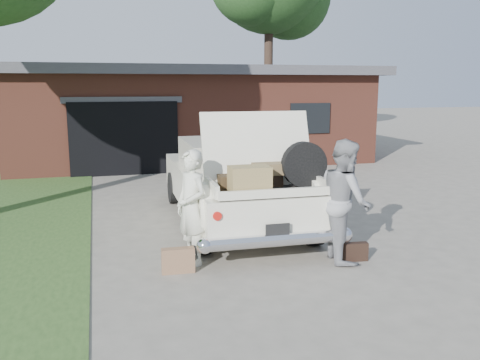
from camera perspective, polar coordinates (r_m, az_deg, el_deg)
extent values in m
plane|color=gray|center=(8.34, 1.14, -8.19)|extent=(90.00, 90.00, 0.00)
cube|color=brown|center=(19.36, -6.04, 7.08)|extent=(12.00, 7.00, 3.00)
cube|color=#4C4C51|center=(19.33, -6.13, 11.96)|extent=(12.80, 7.80, 0.30)
cube|color=black|center=(15.69, -12.86, 4.57)|extent=(3.20, 0.30, 2.20)
cube|color=#4C4C51|center=(15.55, -13.02, 8.76)|extent=(3.50, 0.12, 0.18)
cube|color=black|center=(16.99, 7.87, 6.88)|extent=(1.40, 0.08, 1.00)
cylinder|color=#38281E|center=(26.28, 3.19, 11.74)|extent=(0.44, 0.44, 6.38)
cube|color=beige|center=(10.09, -0.76, -0.85)|extent=(2.22, 5.49, 0.71)
cube|color=#B6B2A0|center=(10.30, -1.19, 2.91)|extent=(1.85, 2.22, 0.56)
cube|color=black|center=(11.30, -2.38, 3.48)|extent=(1.69, 0.14, 0.48)
cube|color=black|center=(9.31, 0.25, 1.94)|extent=(1.69, 0.14, 0.48)
cylinder|color=black|center=(8.22, -4.25, -5.87)|extent=(0.26, 0.72, 0.72)
cylinder|color=black|center=(8.74, 8.23, -4.94)|extent=(0.26, 0.72, 0.72)
cylinder|color=black|center=(11.77, -7.39, -0.86)|extent=(0.26, 0.72, 0.72)
cylinder|color=black|center=(12.14, 1.60, -0.42)|extent=(0.26, 0.72, 0.72)
cylinder|color=silver|center=(7.57, 4.18, -6.74)|extent=(2.23, 0.26, 0.20)
cylinder|color=#A5140F|center=(7.30, -2.63, -4.00)|extent=(0.13, 0.11, 0.13)
cylinder|color=#A5140F|center=(7.84, 10.24, -3.13)|extent=(0.13, 0.11, 0.13)
cube|color=black|center=(7.50, 4.25, -5.60)|extent=(0.37, 0.03, 0.18)
cube|color=black|center=(8.06, 2.66, -1.09)|extent=(1.72, 1.24, 0.04)
cube|color=beige|center=(7.84, -3.42, -0.63)|extent=(0.10, 1.20, 0.20)
cube|color=beige|center=(8.33, 8.40, -0.04)|extent=(0.10, 1.20, 0.20)
cube|color=beige|center=(7.49, 3.99, -1.50)|extent=(1.74, 0.11, 0.13)
cube|color=beige|center=(8.33, 1.92, 3.55)|extent=(1.84, 0.51, 1.19)
cube|color=#3E2E1A|center=(8.08, -0.10, -0.09)|extent=(0.70, 0.46, 0.22)
cube|color=#9A834E|center=(7.61, 1.08, -0.01)|extent=(0.62, 0.41, 0.42)
cube|color=black|center=(8.28, 2.03, 0.16)|extent=(0.73, 0.49, 0.22)
cube|color=brown|center=(8.18, 3.29, 1.28)|extent=(0.53, 0.36, 0.18)
cylinder|color=black|center=(8.16, 7.21, 1.74)|extent=(0.73, 0.19, 0.73)
imported|color=silver|center=(7.67, -5.45, -3.09)|extent=(0.63, 0.75, 1.75)
imported|color=gray|center=(7.96, 11.69, -2.25)|extent=(0.84, 1.01, 1.89)
cube|color=#8A6246|center=(7.51, -6.97, -8.96)|extent=(0.48, 0.18, 0.37)
cube|color=black|center=(8.14, 12.86, -7.86)|extent=(0.39, 0.16, 0.29)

